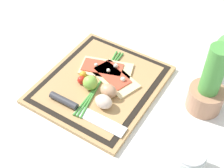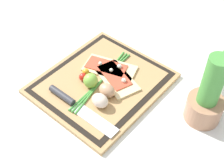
# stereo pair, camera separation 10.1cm
# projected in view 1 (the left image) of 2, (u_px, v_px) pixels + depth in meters

# --- Properties ---
(ground_plane) EXTENTS (6.00, 6.00, 0.00)m
(ground_plane) POSITION_uv_depth(u_px,v_px,m) (101.00, 86.00, 1.05)
(ground_plane) COLOR silver
(cutting_board) EXTENTS (0.41, 0.36, 0.02)m
(cutting_board) POSITION_uv_depth(u_px,v_px,m) (101.00, 84.00, 1.04)
(cutting_board) COLOR tan
(cutting_board) RESTS_ON ground_plane
(pizza_slice_near) EXTENTS (0.14, 0.20, 0.02)m
(pizza_slice_near) POSITION_uv_depth(u_px,v_px,m) (105.00, 68.00, 1.08)
(pizza_slice_near) COLOR beige
(pizza_slice_near) RESTS_ON cutting_board
(pizza_slice_far) EXTENTS (0.14, 0.19, 0.02)m
(pizza_slice_far) POSITION_uv_depth(u_px,v_px,m) (114.00, 77.00, 1.05)
(pizza_slice_far) COLOR beige
(pizza_slice_far) RESTS_ON cutting_board
(knife) EXTENTS (0.04, 0.27, 0.02)m
(knife) POSITION_uv_depth(u_px,v_px,m) (74.00, 106.00, 0.96)
(knife) COLOR silver
(knife) RESTS_ON cutting_board
(egg_brown) EXTENTS (0.04, 0.06, 0.04)m
(egg_brown) POSITION_uv_depth(u_px,v_px,m) (108.00, 91.00, 0.98)
(egg_brown) COLOR tan
(egg_brown) RESTS_ON cutting_board
(egg_pink) EXTENTS (0.04, 0.06, 0.04)m
(egg_pink) POSITION_uv_depth(u_px,v_px,m) (104.00, 102.00, 0.95)
(egg_pink) COLOR beige
(egg_pink) RESTS_ON cutting_board
(lime) EXTENTS (0.05, 0.05, 0.05)m
(lime) POSITION_uv_depth(u_px,v_px,m) (90.00, 83.00, 1.00)
(lime) COLOR #7FB742
(lime) RESTS_ON cutting_board
(cherry_tomato_red) EXTENTS (0.03, 0.03, 0.03)m
(cherry_tomato_red) POSITION_uv_depth(u_px,v_px,m) (81.00, 80.00, 1.03)
(cherry_tomato_red) COLOR red
(cherry_tomato_red) RESTS_ON cutting_board
(cherry_tomato_yellow) EXTENTS (0.02, 0.02, 0.02)m
(cherry_tomato_yellow) POSITION_uv_depth(u_px,v_px,m) (83.00, 75.00, 1.05)
(cherry_tomato_yellow) COLOR gold
(cherry_tomato_yellow) RESTS_ON cutting_board
(scallion_bunch) EXTENTS (0.32, 0.07, 0.01)m
(scallion_bunch) POSITION_uv_depth(u_px,v_px,m) (101.00, 81.00, 1.04)
(scallion_bunch) COLOR #47933D
(scallion_bunch) RESTS_ON cutting_board
(herb_pot) EXTENTS (0.11, 0.11, 0.24)m
(herb_pot) POSITION_uv_depth(u_px,v_px,m) (208.00, 89.00, 0.93)
(herb_pot) COLOR #AD7A5B
(herb_pot) RESTS_ON ground_plane
(sauce_jar) EXTENTS (0.09, 0.09, 0.09)m
(sauce_jar) POSITION_uv_depth(u_px,v_px,m) (188.00, 161.00, 0.81)
(sauce_jar) COLOR silver
(sauce_jar) RESTS_ON ground_plane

